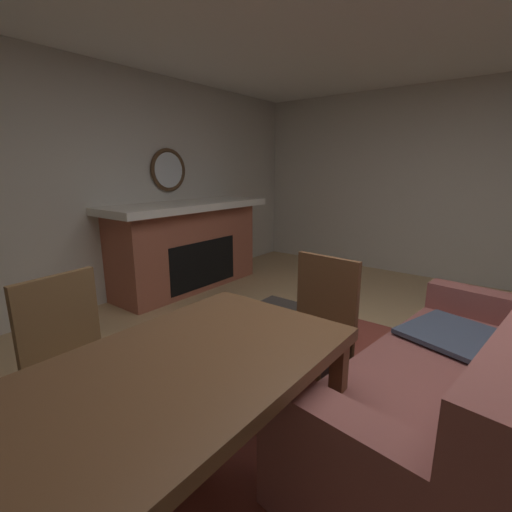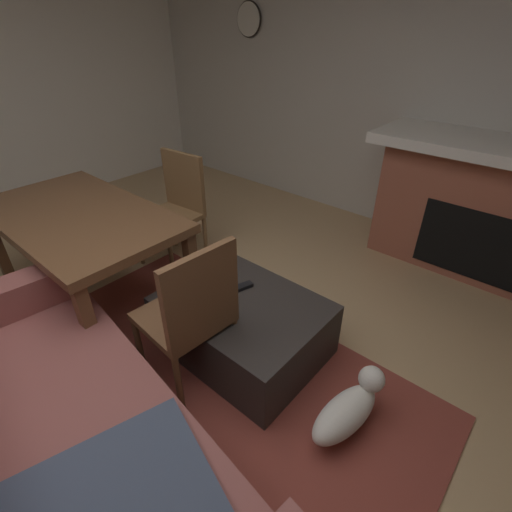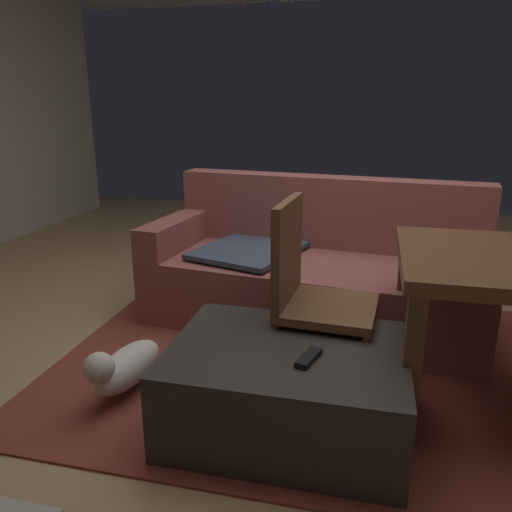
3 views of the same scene
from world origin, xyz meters
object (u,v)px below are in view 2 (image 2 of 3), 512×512
object	(u,v)px
couch	(51,459)
dining_chair_west	(192,311)
fireplace	(507,214)
dining_chair_south	(176,203)
dining_table	(79,223)
ottoman_coffee_table	(243,326)
wall_clock	(249,19)
small_dog	(349,409)
tv_remote	(241,287)

from	to	relation	value
couch	dining_chair_west	xyz separation A→B (m)	(0.07, -0.83, 0.21)
fireplace	dining_chair_south	world-z (taller)	fireplace
dining_table	dining_chair_west	world-z (taller)	dining_chair_west
dining_chair_south	dining_chair_west	bearing A→B (deg)	144.36
fireplace	ottoman_coffee_table	bearing A→B (deg)	64.26
fireplace	dining_chair_west	bearing A→B (deg)	66.95
couch	dining_chair_south	xyz separation A→B (m)	(1.22, -1.66, 0.21)
dining_chair_south	wall_clock	distance (m)	2.37
couch	small_dog	world-z (taller)	couch
couch	tv_remote	size ratio (longest dim) A/B	13.38
ottoman_coffee_table	dining_chair_west	bearing A→B (deg)	84.05
tv_remote	dining_chair_west	world-z (taller)	dining_chair_west
ottoman_coffee_table	tv_remote	distance (m)	0.25
wall_clock	dining_chair_south	bearing A→B (deg)	113.36
ottoman_coffee_table	dining_table	world-z (taller)	dining_table
fireplace	tv_remote	bearing A→B (deg)	60.88
dining_chair_south	dining_table	bearing A→B (deg)	90.52
fireplace	couch	world-z (taller)	fireplace
couch	dining_table	world-z (taller)	couch
dining_chair_west	small_dog	bearing A→B (deg)	-160.88
fireplace	tv_remote	world-z (taller)	fireplace
dining_chair_west	dining_chair_south	world-z (taller)	same
dining_chair_west	wall_clock	xyz separation A→B (m)	(1.94, -2.64, 1.32)
dining_table	wall_clock	world-z (taller)	wall_clock
ottoman_coffee_table	wall_clock	xyz separation A→B (m)	(1.98, -2.29, 1.65)
dining_chair_west	small_dog	xyz separation A→B (m)	(-0.83, -0.29, -0.37)
couch	small_dog	size ratio (longest dim) A/B	4.21
fireplace	wall_clock	xyz separation A→B (m)	(2.94, -0.29, 1.30)
dining_chair_west	ottoman_coffee_table	bearing A→B (deg)	-95.95
dining_chair_south	wall_clock	xyz separation A→B (m)	(0.78, -1.81, 1.32)
fireplace	dining_table	bearing A→B (deg)	47.52
couch	ottoman_coffee_table	xyz separation A→B (m)	(0.03, -1.18, -0.12)
tv_remote	dining_chair_south	xyz separation A→B (m)	(1.09, -0.38, 0.13)
couch	small_dog	xyz separation A→B (m)	(-0.76, -1.12, -0.16)
fireplace	dining_chair_west	size ratio (longest dim) A/B	2.30
tv_remote	small_dog	xyz separation A→B (m)	(-0.89, 0.16, -0.24)
tv_remote	dining_table	world-z (taller)	dining_table
couch	wall_clock	distance (m)	4.29
dining_table	small_dog	xyz separation A→B (m)	(-1.98, -0.28, -0.50)
small_dog	tv_remote	bearing A→B (deg)	-10.13
couch	dining_chair_south	distance (m)	2.07
fireplace	ottoman_coffee_table	distance (m)	2.25
couch	dining_chair_south	world-z (taller)	dining_chair_south
dining_chair_south	ottoman_coffee_table	bearing A→B (deg)	158.26
tv_remote	dining_table	xyz separation A→B (m)	(1.09, 0.44, 0.26)
fireplace	couch	bearing A→B (deg)	73.62
tv_remote	small_dog	distance (m)	0.93
ottoman_coffee_table	wall_clock	world-z (taller)	wall_clock
small_dog	fireplace	bearing A→B (deg)	-94.84
ottoman_coffee_table	dining_table	size ratio (longest dim) A/B	0.64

